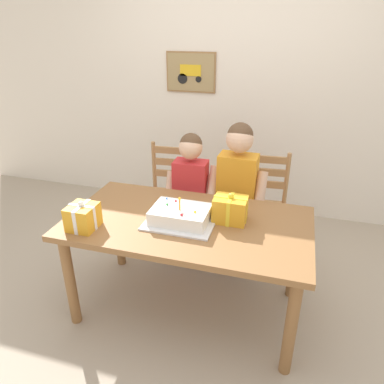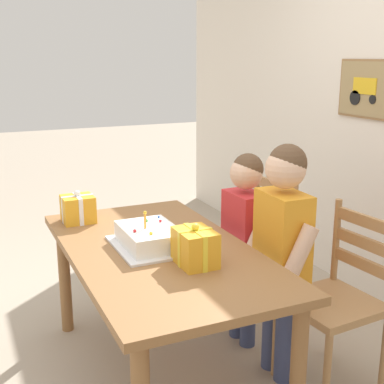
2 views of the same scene
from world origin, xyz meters
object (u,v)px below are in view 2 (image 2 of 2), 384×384
Objects in this scene: gift_box_red_large at (195,247)px; child_older at (282,240)px; birthday_cake at (150,238)px; gift_box_beside_cake at (78,209)px; chair_left at (255,247)px; dining_table at (159,266)px; chair_right at (338,299)px; child_younger at (245,231)px.

gift_box_red_large is 0.17× the size of child_older.
child_older is (0.26, 0.61, -0.02)m from birthday_cake.
chair_left is at bearing 80.11° from gift_box_beside_cake.
gift_box_beside_cake is at bearing -99.89° from chair_left.
child_older is (0.63, -0.23, 0.29)m from chair_left.
gift_box_beside_cake is at bearing -158.14° from gift_box_red_large.
birthday_cake reaches higher than gift_box_beside_cake.
chair_left reaches higher than dining_table.
chair_right is 0.41m from child_older.
chair_left is 0.73m from child_older.
gift_box_beside_cake is at bearing -134.05° from child_older.
gift_box_red_large reaches higher than birthday_cake.
gift_box_beside_cake is 1.17m from child_older.
gift_box_red_large is at bearing -47.48° from chair_left.
dining_table is 7.35× the size of gift_box_red_large.
chair_left is at bearing 159.87° from child_older.
dining_table is 1.27× the size of child_older.
birthday_cake is 2.05× the size of gift_box_red_large.
gift_box_red_large is at bearing 21.86° from gift_box_beside_cake.
dining_table is 0.60m from child_younger.
chair_left is (0.19, 1.07, -0.33)m from gift_box_beside_cake.
chair_right is 0.81× the size of child_younger.
gift_box_red_large is 0.82m from chair_right.
child_younger is at bearing -157.38° from chair_right.
gift_box_beside_cake is (-0.59, -0.27, 0.17)m from dining_table.
dining_table is 0.15m from birthday_cake.
gift_box_beside_cake is 0.20× the size of chair_left.
child_younger is at bearing 129.57° from gift_box_red_large.
chair_left reaches higher than gift_box_beside_cake.
gift_box_red_large is at bearing -85.32° from child_older.
chair_right is (0.44, 0.84, -0.31)m from birthday_cake.
gift_box_red_large is 1.14× the size of gift_box_beside_cake.
dining_table is at bearing 43.09° from birthday_cake.
dining_table is 1.71× the size of chair_left.
child_younger is (-0.37, 0.00, -0.07)m from child_older.
chair_left is (-0.41, 0.80, -0.17)m from dining_table.
dining_table is 0.63m from child_older.
birthday_cake is at bearing -79.37° from child_younger.
child_older is at bearing -20.13° from chair_left.
gift_box_beside_cake is 1.50m from chair_right.
child_younger is at bearing 100.63° from birthday_cake.
birthday_cake is 0.32m from gift_box_red_large.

